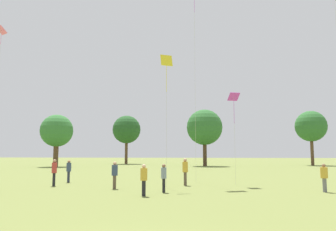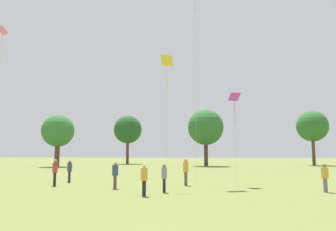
{
  "view_description": "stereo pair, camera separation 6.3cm",
  "coord_description": "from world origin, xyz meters",
  "px_view_note": "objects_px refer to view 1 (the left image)",
  "views": [
    {
      "loc": [
        1.63,
        -6.23,
        2.2
      ],
      "look_at": [
        -0.04,
        7.66,
        3.81
      ],
      "focal_mm": 35.0,
      "sensor_mm": 36.0,
      "label": 1
    },
    {
      "loc": [
        1.69,
        -6.22,
        2.2
      ],
      "look_at": [
        -0.04,
        7.66,
        3.81
      ],
      "focal_mm": 35.0,
      "sensor_mm": 36.0,
      "label": 2
    }
  ],
  "objects_px": {
    "distant_tree_0": "(127,130)",
    "distant_tree_1": "(205,127)",
    "person_standing_5": "(115,173)",
    "person_standing_3": "(144,177)",
    "distant_tree_3": "(57,131)",
    "person_standing_1": "(164,175)",
    "kite_3": "(166,66)",
    "distant_tree_2": "(311,126)",
    "person_standing_0": "(185,169)",
    "kite_7": "(1,38)",
    "person_standing_6": "(324,175)",
    "kite_5": "(234,100)",
    "person_standing_2": "(54,170)",
    "person_standing_7": "(69,169)"
  },
  "relations": [
    {
      "from": "distant_tree_0",
      "to": "distant_tree_1",
      "type": "height_order",
      "value": "distant_tree_0"
    },
    {
      "from": "person_standing_5",
      "to": "distant_tree_0",
      "type": "height_order",
      "value": "distant_tree_0"
    },
    {
      "from": "person_standing_3",
      "to": "distant_tree_3",
      "type": "relative_size",
      "value": 0.19
    },
    {
      "from": "person_standing_1",
      "to": "distant_tree_3",
      "type": "xyz_separation_m",
      "value": [
        -22.03,
        32.41,
        4.84
      ]
    },
    {
      "from": "kite_3",
      "to": "distant_tree_0",
      "type": "distance_m",
      "value": 47.2
    },
    {
      "from": "person_standing_3",
      "to": "distant_tree_2",
      "type": "relative_size",
      "value": 0.16
    },
    {
      "from": "person_standing_0",
      "to": "kite_7",
      "type": "distance_m",
      "value": 17.6
    },
    {
      "from": "person_standing_6",
      "to": "distant_tree_0",
      "type": "xyz_separation_m",
      "value": [
        -23.13,
        46.16,
        6.08
      ]
    },
    {
      "from": "person_standing_1",
      "to": "distant_tree_0",
      "type": "bearing_deg",
      "value": 69.41
    },
    {
      "from": "person_standing_5",
      "to": "kite_5",
      "type": "xyz_separation_m",
      "value": [
        7.66,
        3.45,
        4.98
      ]
    },
    {
      "from": "person_standing_2",
      "to": "distant_tree_0",
      "type": "relative_size",
      "value": 0.18
    },
    {
      "from": "person_standing_1",
      "to": "person_standing_3",
      "type": "relative_size",
      "value": 0.97
    },
    {
      "from": "person_standing_7",
      "to": "kite_3",
      "type": "bearing_deg",
      "value": 152.96
    },
    {
      "from": "distant_tree_0",
      "to": "distant_tree_3",
      "type": "relative_size",
      "value": 1.17
    },
    {
      "from": "person_standing_3",
      "to": "person_standing_7",
      "type": "distance_m",
      "value": 10.08
    },
    {
      "from": "person_standing_2",
      "to": "kite_3",
      "type": "height_order",
      "value": "kite_3"
    },
    {
      "from": "distant_tree_0",
      "to": "kite_3",
      "type": "bearing_deg",
      "value": -72.82
    },
    {
      "from": "person_standing_3",
      "to": "kite_5",
      "type": "bearing_deg",
      "value": -123.06
    },
    {
      "from": "person_standing_0",
      "to": "person_standing_1",
      "type": "height_order",
      "value": "person_standing_0"
    },
    {
      "from": "person_standing_7",
      "to": "distant_tree_1",
      "type": "height_order",
      "value": "distant_tree_1"
    },
    {
      "from": "person_standing_2",
      "to": "person_standing_3",
      "type": "relative_size",
      "value": 1.1
    },
    {
      "from": "distant_tree_1",
      "to": "distant_tree_3",
      "type": "bearing_deg",
      "value": -167.05
    },
    {
      "from": "kite_7",
      "to": "distant_tree_3",
      "type": "xyz_separation_m",
      "value": [
        -8.53,
        27.93,
        -5.38
      ]
    },
    {
      "from": "person_standing_1",
      "to": "person_standing_2",
      "type": "bearing_deg",
      "value": 124.19
    },
    {
      "from": "person_standing_6",
      "to": "distant_tree_3",
      "type": "xyz_separation_m",
      "value": [
        -31.08,
        31.15,
        4.86
      ]
    },
    {
      "from": "person_standing_5",
      "to": "distant_tree_2",
      "type": "distance_m",
      "value": 49.18
    },
    {
      "from": "kite_7",
      "to": "kite_3",
      "type": "bearing_deg",
      "value": -117.19
    },
    {
      "from": "person_standing_7",
      "to": "person_standing_3",
      "type": "bearing_deg",
      "value": 129.63
    },
    {
      "from": "person_standing_6",
      "to": "person_standing_7",
      "type": "xyz_separation_m",
      "value": [
        -17.03,
        4.15,
        0.06
      ]
    },
    {
      "from": "person_standing_1",
      "to": "person_standing_6",
      "type": "height_order",
      "value": "person_standing_6"
    },
    {
      "from": "person_standing_5",
      "to": "distant_tree_1",
      "type": "bearing_deg",
      "value": -16.6
    },
    {
      "from": "person_standing_1",
      "to": "person_standing_7",
      "type": "height_order",
      "value": "person_standing_7"
    },
    {
      "from": "person_standing_6",
      "to": "person_standing_7",
      "type": "height_order",
      "value": "person_standing_7"
    },
    {
      "from": "person_standing_0",
      "to": "distant_tree_0",
      "type": "relative_size",
      "value": 0.19
    },
    {
      "from": "person_standing_0",
      "to": "distant_tree_2",
      "type": "distance_m",
      "value": 44.86
    },
    {
      "from": "person_standing_0",
      "to": "distant_tree_1",
      "type": "xyz_separation_m",
      "value": [
        1.09,
        33.81,
        5.5
      ]
    },
    {
      "from": "distant_tree_2",
      "to": "kite_7",
      "type": "bearing_deg",
      "value": -131.61
    },
    {
      "from": "person_standing_7",
      "to": "kite_7",
      "type": "distance_m",
      "value": 11.61
    },
    {
      "from": "person_standing_6",
      "to": "person_standing_2",
      "type": "bearing_deg",
      "value": 155.91
    },
    {
      "from": "person_standing_6",
      "to": "person_standing_3",
      "type": "bearing_deg",
      "value": 177.21
    },
    {
      "from": "person_standing_2",
      "to": "person_standing_6",
      "type": "relative_size",
      "value": 1.12
    },
    {
      "from": "person_standing_6",
      "to": "person_standing_5",
      "type": "bearing_deg",
      "value": 159.56
    },
    {
      "from": "person_standing_3",
      "to": "distant_tree_3",
      "type": "height_order",
      "value": "distant_tree_3"
    },
    {
      "from": "distant_tree_0",
      "to": "distant_tree_3",
      "type": "height_order",
      "value": "distant_tree_0"
    },
    {
      "from": "person_standing_2",
      "to": "distant_tree_3",
      "type": "distance_m",
      "value": 33.34
    },
    {
      "from": "person_standing_3",
      "to": "person_standing_6",
      "type": "bearing_deg",
      "value": -158.26
    },
    {
      "from": "person_standing_0",
      "to": "person_standing_6",
      "type": "xyz_separation_m",
      "value": [
        8.12,
        -2.87,
        -0.16
      ]
    },
    {
      "from": "person_standing_3",
      "to": "person_standing_6",
      "type": "height_order",
      "value": "person_standing_3"
    },
    {
      "from": "kite_7",
      "to": "distant_tree_2",
      "type": "xyz_separation_m",
      "value": [
        34.79,
        39.18,
        -4.12
      ]
    },
    {
      "from": "person_standing_5",
      "to": "kite_7",
      "type": "height_order",
      "value": "kite_7"
    }
  ]
}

